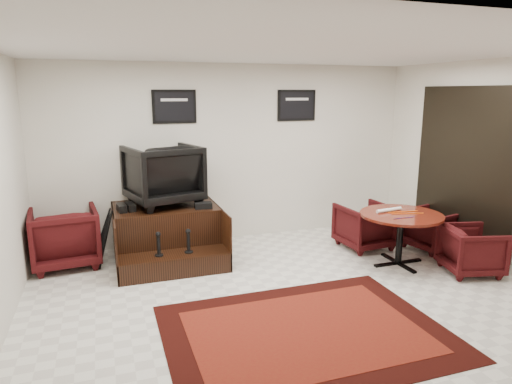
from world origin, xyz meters
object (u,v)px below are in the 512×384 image
Objects in this scene: table_chair_back at (365,224)px; table_chair_window at (431,227)px; shine_chair at (163,172)px; armchair_side at (65,234)px; shine_podium at (167,234)px; table_chair_corner at (472,248)px; meeting_table at (401,220)px.

table_chair_back is 1.11× the size of table_chair_window.
armchair_side is at bearing -13.94° from shine_chair.
armchair_side is (-1.38, 0.13, 0.10)m from shine_podium.
armchair_side reaches higher than table_chair_back.
table_chair_back is at bearing 54.98° from table_chair_window.
table_chair_window is (5.26, -1.06, -0.10)m from armchair_side.
table_chair_window is 0.98m from table_chair_corner.
shine_podium is at bearing 156.41° from meeting_table.
table_chair_back is 1.01m from table_chair_window.
shine_chair is 1.28× the size of table_chair_back.
shine_chair is at bearing 62.04° from table_chair_window.
shine_chair is 1.09× the size of armchair_side.
table_chair_back is at bearing 165.32° from armchair_side.
shine_chair is at bearing -17.67° from table_chair_back.
shine_chair reaches higher than shine_podium.
table_chair_corner is (3.74, -1.90, -0.00)m from shine_podium.
table_chair_corner is at bearing 136.59° from shine_chair.
shine_podium is 1.36× the size of meeting_table.
armchair_side is at bearing 174.53° from shine_podium.
table_chair_corner is (0.71, -0.57, -0.29)m from meeting_table.
table_chair_corner is at bearing -38.96° from meeting_table.
shine_podium reaches higher than table_chair_corner.
shine_chair reaches higher than table_chair_window.
shine_podium is at bearing -14.88° from table_chair_back.
meeting_table is (3.03, -1.47, -0.60)m from shine_chair.
armchair_side is 1.28× the size of table_chair_corner.
shine_chair is 4.36m from table_chair_corner.
armchair_side is at bearing 66.18° from table_chair_window.
armchair_side is 1.30× the size of table_chair_window.
shine_chair is at bearing 90.00° from shine_podium.
table_chair_window is (3.88, -0.93, -0.01)m from shine_podium.
meeting_table is at bearing 65.49° from table_chair_corner.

